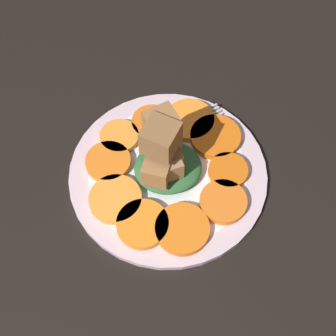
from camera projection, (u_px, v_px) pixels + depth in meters
table_slab at (168, 178)px, 70.82cm from camera, size 120.00×120.00×2.00cm
plate at (168, 173)px, 69.50cm from camera, size 29.34×29.34×1.05cm
carrot_slice_0 at (215, 137)px, 71.38cm from camera, size 7.76×7.76×1.13cm
carrot_slice_1 at (190, 120)px, 72.95cm from camera, size 7.67×7.67×1.13cm
carrot_slice_2 at (152, 123)px, 72.70cm from camera, size 6.31×6.31×1.13cm
carrot_slice_3 at (119, 137)px, 71.39cm from camera, size 5.98×5.98×1.13cm
carrot_slice_4 at (108, 162)px, 69.16cm from camera, size 6.73×6.73×1.13cm
carrot_slice_5 at (115, 199)px, 66.09cm from camera, size 7.52×7.52×1.13cm
carrot_slice_6 at (143, 224)px, 64.19cm from camera, size 7.26×7.26×1.13cm
carrot_slice_7 at (182, 229)px, 63.83cm from camera, size 7.56×7.56×1.13cm
carrot_slice_8 at (223, 202)px, 65.87cm from camera, size 6.73×6.73×1.13cm
carrot_slice_9 at (228, 171)px, 68.39cm from camera, size 5.83×5.83×1.13cm
center_pile at (165, 155)px, 65.32cm from camera, size 9.88×9.25×11.19cm
fork at (173, 126)px, 72.82cm from camera, size 16.85×6.67×0.40cm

